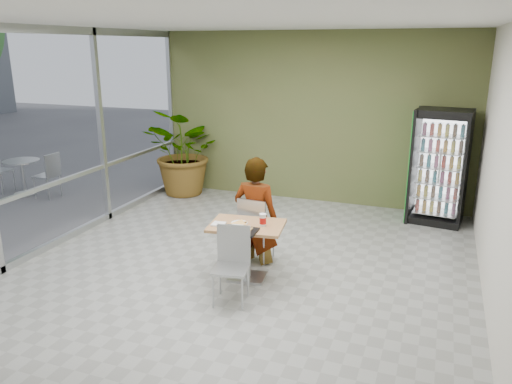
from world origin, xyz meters
TOP-DOWN VIEW (x-y plane):
  - ground at (0.00, 0.00)m, footprint 7.00×7.00m
  - room_envelope at (0.00, 0.00)m, footprint 6.00×7.00m
  - storefront_frame at (-3.00, 0.00)m, footprint 0.10×7.00m
  - dining_table at (0.14, -0.16)m, footprint 1.01×0.77m
  - chair_far at (0.05, 0.36)m, footprint 0.44×0.45m
  - chair_near at (0.18, -0.73)m, footprint 0.47×0.47m
  - seated_woman at (0.05, 0.40)m, footprint 0.69×0.47m
  - pizza_plate at (0.04, -0.17)m, footprint 0.28×0.21m
  - soda_cup at (0.35, -0.14)m, footprint 0.09×0.09m
  - napkin_stack at (-0.18, -0.31)m, footprint 0.17×0.17m
  - cafeteria_tray at (0.15, -0.45)m, footprint 0.45×0.34m
  - beverage_fridge at (2.36, 3.02)m, footprint 0.96×0.78m
  - potted_plant at (-2.41, 2.99)m, footprint 1.99×1.87m

SIDE VIEW (x-z plane):
  - ground at x=0.00m, z-range 0.00..0.00m
  - chair_near at x=0.18m, z-range 0.08..0.98m
  - dining_table at x=0.14m, z-range 0.16..0.91m
  - chair_far at x=0.05m, z-range 0.08..1.02m
  - seated_woman at x=0.05m, z-range -0.30..1.50m
  - napkin_stack at x=-0.18m, z-range 0.75..0.77m
  - cafeteria_tray at x=0.15m, z-range 0.75..0.78m
  - pizza_plate at x=0.04m, z-range 0.75..0.78m
  - soda_cup at x=0.35m, z-range 0.75..0.90m
  - potted_plant at x=-2.41m, z-range 0.00..1.75m
  - beverage_fridge at x=2.36m, z-range 0.00..1.93m
  - room_envelope at x=0.00m, z-range 0.00..3.20m
  - storefront_frame at x=-3.00m, z-range 0.00..3.20m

